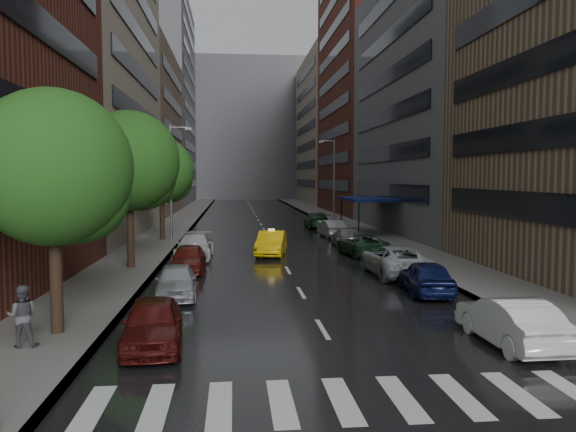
# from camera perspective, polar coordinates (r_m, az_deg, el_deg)

# --- Properties ---
(ground) EXTENTS (220.00, 220.00, 0.00)m
(ground) POSITION_cam_1_polar(r_m,az_deg,el_deg) (15.54, 5.95, -15.29)
(ground) COLOR gray
(ground) RESTS_ON ground
(road) EXTENTS (14.00, 140.00, 0.01)m
(road) POSITION_cam_1_polar(r_m,az_deg,el_deg) (64.64, -2.94, -0.55)
(road) COLOR black
(road) RESTS_ON ground
(sidewalk_left) EXTENTS (4.00, 140.00, 0.15)m
(sidewalk_left) POSITION_cam_1_polar(r_m,az_deg,el_deg) (64.85, -10.91, -0.54)
(sidewalk_left) COLOR gray
(sidewalk_left) RESTS_ON ground
(sidewalk_right) EXTENTS (4.00, 140.00, 0.15)m
(sidewalk_right) POSITION_cam_1_polar(r_m,az_deg,el_deg) (65.67, 4.93, -0.43)
(sidewalk_right) COLOR gray
(sidewalk_right) RESTS_ON ground
(crosswalk) EXTENTS (13.15, 2.80, 0.01)m
(crosswalk) POSITION_cam_1_polar(r_m,az_deg,el_deg) (13.75, 8.55, -17.89)
(crosswalk) COLOR silver
(crosswalk) RESTS_ON ground
(buildings_left) EXTENTS (8.00, 108.00, 38.00)m
(buildings_left) POSITION_cam_1_polar(r_m,az_deg,el_deg) (74.93, -15.12, 12.20)
(buildings_left) COLOR maroon
(buildings_left) RESTS_ON ground
(buildings_right) EXTENTS (8.05, 109.10, 36.00)m
(buildings_right) POSITION_cam_1_polar(r_m,az_deg,el_deg) (73.97, 8.70, 11.65)
(buildings_right) COLOR #937A5B
(buildings_right) RESTS_ON ground
(building_far) EXTENTS (40.00, 14.00, 32.00)m
(building_far) POSITION_cam_1_polar(r_m,az_deg,el_deg) (132.85, -4.34, 8.68)
(building_far) COLOR slate
(building_far) RESTS_ON ground
(tree_near) EXTENTS (4.96, 4.96, 7.91)m
(tree_near) POSITION_cam_1_polar(r_m,az_deg,el_deg) (19.15, -22.78, 4.52)
(tree_near) COLOR #382619
(tree_near) RESTS_ON ground
(tree_mid) EXTENTS (5.48, 5.48, 8.74)m
(tree_mid) POSITION_cam_1_polar(r_m,az_deg,el_deg) (31.86, -15.85, 5.38)
(tree_mid) COLOR #382619
(tree_mid) RESTS_ON ground
(tree_far) EXTENTS (5.14, 5.14, 8.19)m
(tree_far) POSITION_cam_1_polar(r_m,az_deg,el_deg) (45.57, -12.73, 4.50)
(tree_far) COLOR #382619
(tree_far) RESTS_ON ground
(taxi) EXTENTS (2.48, 5.05, 1.59)m
(taxi) POSITION_cam_1_polar(r_m,az_deg,el_deg) (36.66, -1.70, -2.79)
(taxi) COLOR yellow
(taxi) RESTS_ON ground
(parked_cars_left) EXTENTS (2.28, 23.40, 1.56)m
(parked_cars_left) POSITION_cam_1_polar(r_m,az_deg,el_deg) (28.33, -10.49, -4.96)
(parked_cars_left) COLOR #4C110F
(parked_cars_left) RESTS_ON ground
(parked_cars_right) EXTENTS (2.88, 44.59, 1.59)m
(parked_cars_right) POSITION_cam_1_polar(r_m,az_deg,el_deg) (36.94, 7.55, -2.84)
(parked_cars_right) COLOR white
(parked_cars_right) RESTS_ON ground
(ped_black_umbrella) EXTENTS (0.96, 0.98, 2.09)m
(ped_black_umbrella) POSITION_cam_1_polar(r_m,az_deg,el_deg) (18.33, -25.41, -8.21)
(ped_black_umbrella) COLOR #504F55
(ped_black_umbrella) RESTS_ON sidewalk_left
(street_lamp_left) EXTENTS (1.74, 0.22, 9.00)m
(street_lamp_left) POSITION_cam_1_polar(r_m,az_deg,el_deg) (44.62, -11.73, 3.61)
(street_lamp_left) COLOR gray
(street_lamp_left) RESTS_ON sidewalk_left
(street_lamp_right) EXTENTS (1.74, 0.22, 9.00)m
(street_lamp_right) POSITION_cam_1_polar(r_m,az_deg,el_deg) (60.32, 4.62, 3.76)
(street_lamp_right) COLOR gray
(street_lamp_right) RESTS_ON sidewalk_right
(awning) EXTENTS (4.00, 8.00, 3.12)m
(awning) POSITION_cam_1_polar(r_m,az_deg,el_deg) (50.83, 8.01, 1.71)
(awning) COLOR navy
(awning) RESTS_ON sidewalk_right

